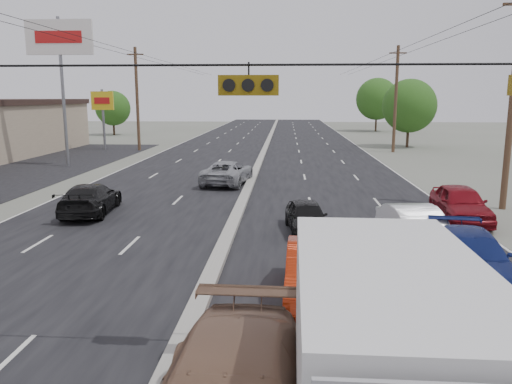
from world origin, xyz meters
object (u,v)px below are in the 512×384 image
pole_sign_billboard (60,47)px  oncoming_near (90,199)px  queue_car_d (471,257)px  utility_pole_left_c (137,99)px  utility_pole_right_b (512,100)px  utility_pole_right_c (396,99)px  tree_right_far (377,99)px  queue_car_e (460,204)px  oncoming_far (228,173)px  pole_sign_far (103,106)px  red_sedan (317,274)px  tree_right_mid (409,106)px  queue_car_a (307,217)px  queue_car_b (416,229)px  box_truck (378,354)px  tree_left_far (113,108)px

pole_sign_billboard → oncoming_near: (7.80, -15.22, -8.17)m
queue_car_d → utility_pole_left_c: bearing=125.5°
utility_pole_right_b → utility_pole_right_c: same height
utility_pole_right_b → tree_right_far: (3.50, 55.00, -0.15)m
pole_sign_billboard → queue_car_e: pole_sign_billboard is taller
oncoming_far → utility_pole_right_b: bearing=164.5°
pole_sign_far → oncoming_far: (14.60, -18.97, -3.69)m
red_sedan → tree_right_mid: bearing=76.3°
tree_right_mid → queue_car_a: 36.98m
red_sedan → queue_car_b: red_sedan is taller
box_truck → oncoming_near: (-10.20, 15.08, -0.97)m
oncoming_near → oncoming_far: size_ratio=0.93×
utility_pole_right_c → queue_car_e: utility_pole_right_c is taller
pole_sign_far → oncoming_near: 29.00m
pole_sign_far → tree_right_mid: tree_right_mid is taller
tree_left_far → oncoming_far: 44.18m
utility_pole_right_b → queue_car_a: bearing=-153.3°
tree_right_far → queue_car_b: size_ratio=1.81×
pole_sign_billboard → utility_pole_left_c: bearing=80.5°
utility_pole_right_b → queue_car_e: (-2.90, -2.65, -4.33)m
queue_car_b → oncoming_near: bearing=153.5°
tree_left_far → red_sedan: tree_left_far is taller
utility_pole_left_c → utility_pole_right_c: bearing=0.0°
queue_car_e → oncoming_near: queue_car_e is taller
tree_right_far → oncoming_near: tree_right_far is taller
pole_sign_far → red_sedan: (19.00, -36.54, -3.66)m
box_truck → red_sedan: size_ratio=1.43×
red_sedan → queue_car_a: red_sedan is taller
utility_pole_left_c → box_truck: size_ratio=1.55×
oncoming_far → red_sedan: bearing=112.0°
pole_sign_billboard → queue_car_b: (21.20, -19.88, -8.13)m
queue_car_b → queue_car_d: queue_car_b is taller
queue_car_a → queue_car_b: bearing=-36.0°
utility_pole_left_c → queue_car_a: utility_pole_left_c is taller
pole_sign_far → red_sedan: pole_sign_far is taller
utility_pole_left_c → queue_car_b: (19.20, -31.88, -4.37)m
queue_car_a → oncoming_near: oncoming_near is taller
utility_pole_right_b → red_sedan: utility_pole_right_b is taller
utility_pole_left_c → pole_sign_billboard: bearing=-99.5°
pole_sign_billboard → oncoming_far: size_ratio=2.13×
tree_left_far → red_sedan: (25.00, -56.54, -2.97)m
tree_right_mid → queue_car_d: size_ratio=1.49×
tree_right_far → queue_car_e: (-6.40, -57.65, -4.18)m
queue_car_b → queue_car_e: queue_car_e is taller
box_truck → utility_pole_right_c: bearing=78.7°
oncoming_far → tree_left_far: bearing=-54.2°
pole_sign_far → box_truck: bearing=-65.2°
tree_left_far → oncoming_far: size_ratio=1.19×
utility_pole_right_b → oncoming_near: utility_pole_right_b is taller
utility_pole_right_b → queue_car_a: 11.54m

